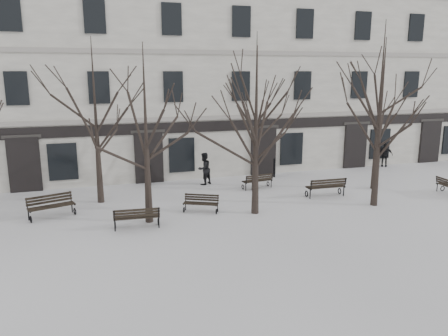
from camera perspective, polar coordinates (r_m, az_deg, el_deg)
name	(u,v)px	position (r m, az deg, el deg)	size (l,w,h in m)	color
ground	(257,220)	(18.86, 4.37, -6.84)	(100.00, 100.00, 0.00)	white
building	(188,82)	(30.23, -4.67, 11.09)	(40.40, 10.20, 11.40)	silver
tree_1	(145,113)	(17.96, -10.26, 7.09)	(5.16, 5.16, 7.37)	black
tree_2	(257,112)	(18.88, 4.27, 7.36)	(5.10, 5.10, 7.29)	black
tree_3	(381,103)	(21.25, 19.87, 7.96)	(5.41, 5.41, 7.72)	black
tree_4	(95,101)	(21.36, -16.53, 8.35)	(5.46, 5.46, 7.80)	black
tree_5	(256,94)	(22.75, 4.23, 9.67)	(5.74, 5.74, 8.20)	black
tree_6	(381,86)	(24.40, 19.83, 10.07)	(6.17, 6.17, 8.81)	black
bench_0	(51,205)	(20.51, -21.66, -4.56)	(2.04, 1.27, 0.98)	black
bench_1	(137,217)	(18.06, -11.33, -6.27)	(1.88, 0.80, 0.92)	black
bench_2	(326,186)	(22.71, 13.20, -2.36)	(2.01, 0.78, 1.00)	black
bench_3	(201,203)	(19.83, -3.02, -4.54)	(1.64, 1.20, 0.80)	black
bench_4	(258,180)	(23.73, 4.43, -1.63)	(1.73, 0.83, 0.84)	black
bollard_a	(150,174)	(24.63, -9.66, -0.80)	(0.16, 0.16, 1.21)	black
bollard_b	(274,167)	(26.39, 6.59, 0.12)	(0.15, 0.15, 1.15)	black
pedestrian_b	(204,184)	(24.68, -2.60, -2.15)	(0.88, 0.69, 1.82)	black
pedestrian_c	(384,167)	(31.12, 20.18, 0.16)	(0.97, 0.40, 1.66)	black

